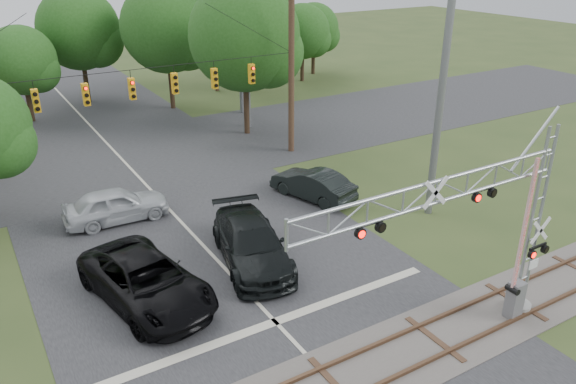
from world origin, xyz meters
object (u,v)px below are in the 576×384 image
traffic_signal_span (148,77)px  sedan_silver (116,205)px  crossing_gantry (477,225)px  streetlight (245,52)px  pickup_black (146,281)px  car_dark (251,244)px

traffic_signal_span → sedan_silver: size_ratio=4.07×
crossing_gantry → streetlight: streetlight is taller
crossing_gantry → pickup_black: 11.43m
pickup_black → streetlight: 21.53m
crossing_gantry → sedan_silver: crossing_gantry is taller
traffic_signal_span → sedan_silver: 7.09m
traffic_signal_span → pickup_black: bearing=-110.8°
pickup_black → sedan_silver: (0.86, 7.03, -0.05)m
crossing_gantry → sedan_silver: 16.43m
sedan_silver → traffic_signal_span: bearing=-37.9°
traffic_signal_span → streetlight: (8.53, 5.78, -0.41)m
pickup_black → sedan_silver: size_ratio=1.30×
pickup_black → crossing_gantry: bearing=-53.1°
car_dark → crossing_gantry: bearing=-51.6°
pickup_black → traffic_signal_span: bearing=58.2°
pickup_black → streetlight: streetlight is taller
car_dark → traffic_signal_span: bearing=105.0°
sedan_silver → streetlight: (11.86, 9.78, 4.40)m
pickup_black → streetlight: bearing=41.9°
crossing_gantry → car_dark: bearing=114.9°
crossing_gantry → pickup_black: size_ratio=1.62×
traffic_signal_span → streetlight: 10.31m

